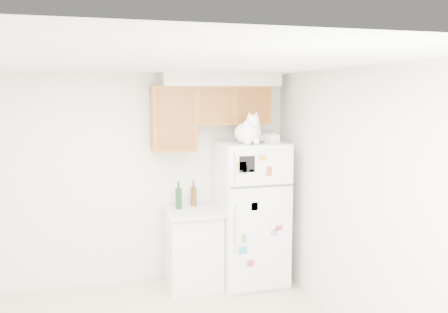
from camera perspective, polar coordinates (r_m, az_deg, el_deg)
name	(u,v)px	position (r m, az deg, el deg)	size (l,w,h in m)	color
room_shell	(160,166)	(3.94, -7.67, -1.10)	(3.84, 4.04, 2.52)	silver
refrigerator	(251,213)	(5.69, 3.26, -6.80)	(0.76, 0.78, 1.70)	white
base_counter	(193,247)	(5.69, -3.71, -10.87)	(0.64, 0.64, 0.92)	white
cat	(249,132)	(5.35, 3.03, 3.02)	(0.36, 0.52, 0.37)	white
storage_box_back	(268,137)	(5.64, 5.33, 2.33)	(0.18, 0.13, 0.10)	white
storage_box_front	(272,139)	(5.51, 5.79, 2.14)	(0.15, 0.11, 0.09)	white
bottle_green	(179,195)	(5.59, -5.49, -4.62)	(0.08, 0.08, 0.33)	#19381E
bottle_amber	(194,193)	(5.72, -3.69, -4.44)	(0.07, 0.07, 0.31)	#593814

